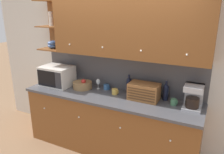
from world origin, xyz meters
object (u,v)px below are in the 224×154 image
(wine_glass, at_px, (98,82))
(coffee_maker, at_px, (193,96))
(wine_bottle, at_px, (166,91))
(fruit_basket, at_px, (83,85))
(microwave, at_px, (57,76))
(bread_box, at_px, (144,92))
(mug, at_px, (107,87))
(mug_patterned_third, at_px, (115,91))
(second_wine_bottle, at_px, (129,85))
(mug_blue_second, at_px, (174,102))

(wine_glass, relative_size, coffee_maker, 0.52)
(wine_bottle, bearing_deg, coffee_maker, -15.21)
(fruit_basket, bearing_deg, coffee_maker, 0.75)
(microwave, bearing_deg, bread_box, 2.82)
(fruit_basket, bearing_deg, mug, 18.19)
(fruit_basket, xyz_separation_m, wine_bottle, (1.35, 0.13, 0.07))
(wine_glass, bearing_deg, wine_bottle, 1.74)
(wine_bottle, bearing_deg, microwave, -173.81)
(fruit_basket, distance_m, wine_glass, 0.27)
(mug_patterned_third, height_order, second_wine_bottle, second_wine_bottle)
(bread_box, bearing_deg, wine_bottle, 23.09)
(wine_glass, xyz_separation_m, second_wine_bottle, (0.53, 0.05, 0.02))
(wine_glass, bearing_deg, mug_blue_second, -3.82)
(mug, bearing_deg, bread_box, -10.14)
(microwave, distance_m, mug_blue_second, 1.98)
(mug_patterned_third, bearing_deg, mug, 149.60)
(microwave, height_order, fruit_basket, microwave)
(fruit_basket, xyz_separation_m, bread_box, (1.07, 0.01, 0.06))
(mug_blue_second, bearing_deg, wine_glass, 176.18)
(bread_box, bearing_deg, microwave, -177.18)
(fruit_basket, xyz_separation_m, coffee_maker, (1.74, 0.02, 0.11))
(coffee_maker, bearing_deg, fruit_basket, -179.25)
(mug, relative_size, mug_patterned_third, 1.00)
(second_wine_bottle, xyz_separation_m, coffee_maker, (0.97, -0.12, 0.03))
(wine_glass, bearing_deg, mug_patterned_third, -14.48)
(mug_blue_second, bearing_deg, second_wine_bottle, 169.83)
(mug, height_order, bread_box, bread_box)
(microwave, bearing_deg, fruit_basket, 8.38)
(coffee_maker, bearing_deg, wine_bottle, 164.79)
(fruit_basket, bearing_deg, wine_bottle, 5.41)
(microwave, bearing_deg, wine_glass, 12.87)
(second_wine_bottle, bearing_deg, coffee_maker, -6.97)
(wine_bottle, height_order, mug_blue_second, wine_bottle)
(mug, bearing_deg, microwave, -167.10)
(wine_glass, distance_m, coffee_maker, 1.50)
(mug_patterned_third, distance_m, coffee_maker, 1.15)
(mug_patterned_third, xyz_separation_m, second_wine_bottle, (0.17, 0.14, 0.09))
(microwave, distance_m, bread_box, 1.54)
(mug, relative_size, coffee_maker, 0.32)
(coffee_maker, bearing_deg, mug_patterned_third, -179.02)
(fruit_basket, xyz_separation_m, mug, (0.39, 0.13, -0.01))
(fruit_basket, distance_m, bread_box, 1.07)
(mug, xyz_separation_m, mug_patterned_third, (0.21, -0.12, -0.00))
(wine_glass, height_order, second_wine_bottle, second_wine_bottle)
(mug, bearing_deg, mug_patterned_third, -30.40)
(mug_blue_second, distance_m, coffee_maker, 0.27)
(mug, bearing_deg, fruit_basket, -161.81)
(wine_bottle, relative_size, coffee_maker, 0.88)
(wine_glass, xyz_separation_m, coffee_maker, (1.49, -0.07, 0.05))
(bread_box, bearing_deg, mug_patterned_third, -179.67)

